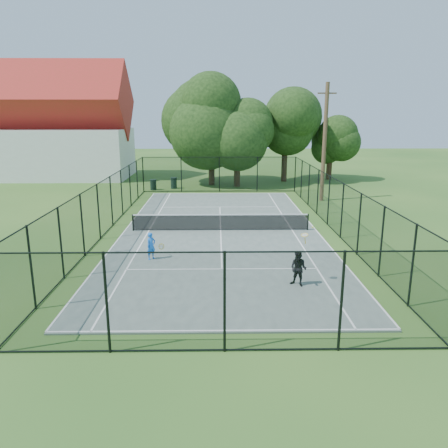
{
  "coord_description": "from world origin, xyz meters",
  "views": [
    {
      "loc": [
        -0.19,
        -24.15,
        6.59
      ],
      "look_at": [
        0.14,
        -3.0,
        1.2
      ],
      "focal_mm": 35.0,
      "sensor_mm": 36.0,
      "label": 1
    }
  ],
  "objects_px": {
    "trash_bin_left": "(153,185)",
    "utility_pole": "(324,142)",
    "player_black": "(298,268)",
    "player_blue": "(151,246)",
    "tennis_net": "(221,222)",
    "trash_bin_right": "(174,183)"
  },
  "relations": [
    {
      "from": "tennis_net",
      "to": "utility_pole",
      "type": "xyz_separation_m",
      "value": [
        7.9,
        9.0,
        3.88
      ]
    },
    {
      "from": "trash_bin_left",
      "to": "trash_bin_right",
      "type": "xyz_separation_m",
      "value": [
        1.73,
        0.76,
        0.04
      ]
    },
    {
      "from": "trash_bin_left",
      "to": "utility_pole",
      "type": "xyz_separation_m",
      "value": [
        13.71,
        -5.0,
        3.99
      ]
    },
    {
      "from": "trash_bin_left",
      "to": "player_black",
      "type": "relative_size",
      "value": 0.4
    },
    {
      "from": "tennis_net",
      "to": "player_blue",
      "type": "xyz_separation_m",
      "value": [
        -3.22,
        -5.0,
        0.11
      ]
    },
    {
      "from": "trash_bin_right",
      "to": "player_blue",
      "type": "bearing_deg",
      "value": -87.5
    },
    {
      "from": "trash_bin_left",
      "to": "trash_bin_right",
      "type": "relative_size",
      "value": 0.93
    },
    {
      "from": "tennis_net",
      "to": "player_blue",
      "type": "bearing_deg",
      "value": -122.83
    },
    {
      "from": "player_blue",
      "to": "utility_pole",
      "type": "bearing_deg",
      "value": 51.54
    },
    {
      "from": "trash_bin_left",
      "to": "utility_pole",
      "type": "distance_m",
      "value": 15.13
    },
    {
      "from": "trash_bin_right",
      "to": "player_blue",
      "type": "relative_size",
      "value": 0.79
    },
    {
      "from": "trash_bin_left",
      "to": "player_black",
      "type": "bearing_deg",
      "value": -68.55
    },
    {
      "from": "player_black",
      "to": "player_blue",
      "type": "bearing_deg",
      "value": 151.86
    },
    {
      "from": "player_black",
      "to": "trash_bin_right",
      "type": "bearing_deg",
      "value": 106.96
    },
    {
      "from": "utility_pole",
      "to": "player_black",
      "type": "height_order",
      "value": "utility_pole"
    },
    {
      "from": "trash_bin_left",
      "to": "player_blue",
      "type": "xyz_separation_m",
      "value": [
        2.59,
        -18.99,
        0.22
      ]
    },
    {
      "from": "tennis_net",
      "to": "player_black",
      "type": "relative_size",
      "value": 4.44
    },
    {
      "from": "utility_pole",
      "to": "player_blue",
      "type": "relative_size",
      "value": 7.0
    },
    {
      "from": "trash_bin_right",
      "to": "player_blue",
      "type": "distance_m",
      "value": 19.77
    },
    {
      "from": "tennis_net",
      "to": "player_blue",
      "type": "relative_size",
      "value": 8.03
    },
    {
      "from": "tennis_net",
      "to": "utility_pole",
      "type": "height_order",
      "value": "utility_pole"
    },
    {
      "from": "trash_bin_right",
      "to": "player_blue",
      "type": "height_order",
      "value": "player_blue"
    }
  ]
}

